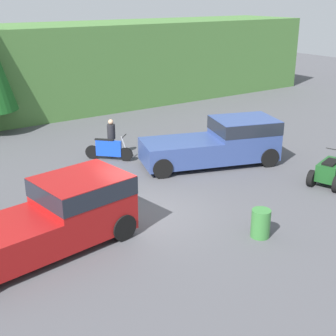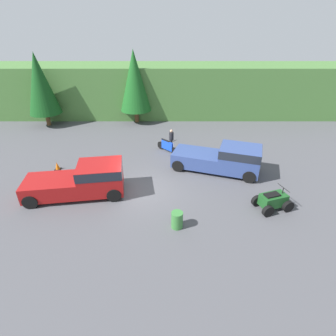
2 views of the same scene
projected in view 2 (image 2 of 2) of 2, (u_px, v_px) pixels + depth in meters
name	position (u px, v px, depth m)	size (l,w,h in m)	color
ground_plane	(141.00, 191.00, 15.93)	(80.00, 80.00, 0.00)	#4C4C51
hillside_backdrop	(152.00, 90.00, 28.71)	(44.00, 6.00, 5.20)	#477538
tree_left	(38.00, 84.00, 24.37)	(3.00, 3.00, 6.82)	brown
tree_mid_left	(133.00, 81.00, 25.23)	(3.06, 3.06, 6.97)	brown
pickup_truck_red	(83.00, 180.00, 15.13)	(5.81, 2.94, 1.92)	maroon
pickup_truck_second	(223.00, 158.00, 17.60)	(6.14, 3.81, 1.92)	#334784
dirt_bike	(166.00, 146.00, 20.59)	(1.59, 1.62, 1.16)	black
quad_atv	(272.00, 201.00, 14.19)	(2.19, 1.73, 1.26)	black
rider_person	(170.00, 139.00, 20.65)	(0.50, 0.50, 1.73)	brown
traffic_cone	(56.00, 166.00, 18.13)	(0.42, 0.42, 0.55)	black
steel_barrel	(176.00, 220.00, 12.88)	(0.58, 0.58, 0.88)	#387A38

